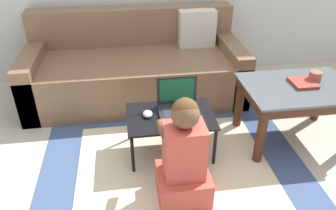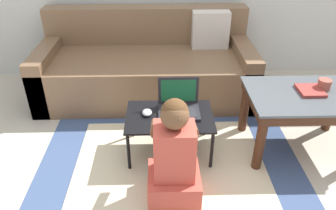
% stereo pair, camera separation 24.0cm
% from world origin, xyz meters
% --- Properties ---
extents(ground_plane, '(16.00, 16.00, 0.00)m').
position_xyz_m(ground_plane, '(0.00, 0.00, 0.00)').
color(ground_plane, beige).
extents(area_rug, '(1.94, 1.71, 0.01)m').
position_xyz_m(area_rug, '(0.02, 0.01, 0.00)').
color(area_rug, '#3D517A').
rests_on(area_rug, ground_plane).
extents(couch, '(2.03, 0.92, 0.79)m').
position_xyz_m(couch, '(-0.17, 1.22, 0.28)').
color(couch, brown).
rests_on(couch, ground_plane).
extents(coffee_table, '(0.84, 0.58, 0.49)m').
position_xyz_m(coffee_table, '(1.01, 0.27, 0.40)').
color(coffee_table, '#4C5156').
rests_on(coffee_table, ground_plane).
extents(laptop_desk, '(0.64, 0.44, 0.33)m').
position_xyz_m(laptop_desk, '(0.02, 0.24, 0.30)').
color(laptop_desk, black).
rests_on(laptop_desk, ground_plane).
extents(laptop, '(0.30, 0.23, 0.24)m').
position_xyz_m(laptop, '(0.09, 0.30, 0.37)').
color(laptop, '#232328').
rests_on(laptop, laptop_desk).
extents(computer_mouse, '(0.07, 0.09, 0.04)m').
position_xyz_m(computer_mouse, '(-0.14, 0.26, 0.35)').
color(computer_mouse, '#B2B7C1').
rests_on(computer_mouse, laptop_desk).
extents(person_seated, '(0.33, 0.39, 0.73)m').
position_xyz_m(person_seated, '(0.03, -0.22, 0.31)').
color(person_seated, '#CC4C3D').
rests_on(person_seated, ground_plane).
extents(cup_on_table, '(0.09, 0.09, 0.08)m').
position_xyz_m(cup_on_table, '(1.16, 0.33, 0.53)').
color(cup_on_table, '#994C3D').
rests_on(cup_on_table, coffee_table).
extents(book_on_table, '(0.17, 0.19, 0.02)m').
position_xyz_m(book_on_table, '(1.05, 0.30, 0.50)').
color(book_on_table, '#99332D').
rests_on(book_on_table, coffee_table).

